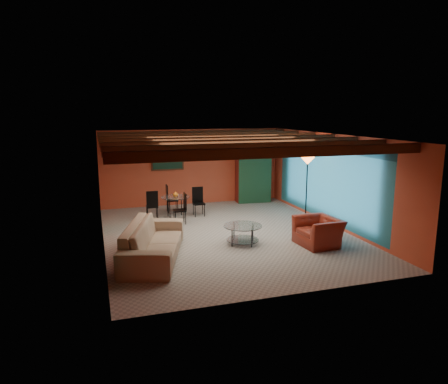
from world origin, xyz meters
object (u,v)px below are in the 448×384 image
object	(u,v)px
sofa	(154,241)
floor_lamp	(306,190)
dining_table	(176,203)
potted_plant	(253,139)
vase	(175,186)
coffee_table	(243,234)
armchair	(318,231)
armoire	(252,174)

from	to	relation	value
sofa	floor_lamp	xyz separation A→B (m)	(4.82, 1.68, 0.59)
dining_table	potted_plant	size ratio (longest dim) A/B	4.04
potted_plant	vase	bearing A→B (deg)	-155.04
sofa	vase	world-z (taller)	vase
coffee_table	dining_table	xyz separation A→B (m)	(-1.12, 3.16, 0.22)
armchair	dining_table	world-z (taller)	dining_table
floor_lamp	coffee_table	bearing A→B (deg)	-152.30
dining_table	armoire	bearing A→B (deg)	24.96
floor_lamp	sofa	bearing A→B (deg)	-160.83
armchair	floor_lamp	world-z (taller)	floor_lamp
coffee_table	armoire	bearing A→B (deg)	66.05
dining_table	armoire	distance (m)	3.55
sofa	armchair	world-z (taller)	sofa
armoire	potted_plant	size ratio (longest dim) A/B	4.71
armoire	armchair	bearing A→B (deg)	-87.79
potted_plant	floor_lamp	bearing A→B (deg)	-82.27
floor_lamp	vase	world-z (taller)	floor_lamp
vase	floor_lamp	bearing A→B (deg)	-26.90
floor_lamp	potted_plant	distance (m)	3.59
dining_table	armchair	bearing A→B (deg)	-52.54
armchair	coffee_table	bearing A→B (deg)	-114.19
coffee_table	armchair	bearing A→B (deg)	-19.84
coffee_table	armoire	xyz separation A→B (m)	(2.06, 4.63, 0.80)
armchair	armoire	world-z (taller)	armoire
sofa	dining_table	xyz separation A→B (m)	(1.20, 3.51, 0.05)
floor_lamp	vase	size ratio (longest dim) A/B	11.55
sofa	armoire	distance (m)	6.67
dining_table	potted_plant	xyz separation A→B (m)	(3.17, 1.48, 1.85)
dining_table	potted_plant	distance (m)	3.96
armchair	coffee_table	world-z (taller)	armchair
sofa	coffee_table	distance (m)	2.35
sofa	armoire	bearing A→B (deg)	-24.04
vase	coffee_table	bearing A→B (deg)	-70.53
floor_lamp	dining_table	bearing A→B (deg)	153.10
sofa	coffee_table	world-z (taller)	sofa
dining_table	floor_lamp	xyz separation A→B (m)	(3.62, -1.84, 0.54)
sofa	potted_plant	bearing A→B (deg)	-24.04
potted_plant	sofa	bearing A→B (deg)	-131.21
floor_lamp	potted_plant	world-z (taller)	potted_plant
armoire	floor_lamp	bearing A→B (deg)	-77.27
potted_plant	dining_table	bearing A→B (deg)	-155.04
coffee_table	floor_lamp	bearing A→B (deg)	27.70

